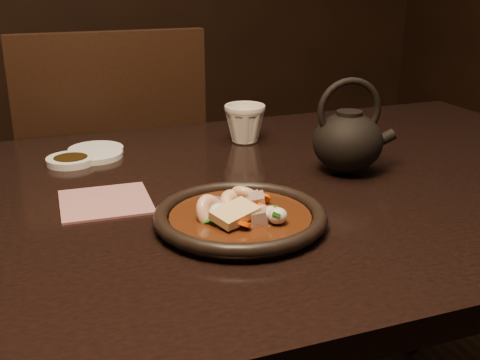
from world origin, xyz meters
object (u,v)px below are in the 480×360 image
object	(u,v)px
table	(226,230)
teapot	(348,139)
tea_cup	(245,122)
chair	(113,198)
plate	(240,218)

from	to	relation	value
table	teapot	size ratio (longest dim) A/B	9.29
tea_cup	teapot	world-z (taller)	teapot
table	chair	xyz separation A→B (m)	(-0.11, 0.60, -0.14)
table	plate	bearing A→B (deg)	-101.40
chair	teapot	size ratio (longest dim) A/B	5.65
plate	tea_cup	bearing A→B (deg)	67.81
tea_cup	plate	bearing A→B (deg)	-112.19
table	plate	world-z (taller)	plate
chair	tea_cup	bearing A→B (deg)	127.05
plate	teapot	xyz separation A→B (m)	(0.27, 0.15, 0.05)
table	tea_cup	size ratio (longest dim) A/B	18.16
chair	plate	world-z (taller)	chair
table	tea_cup	world-z (taller)	tea_cup
table	chair	distance (m)	0.63
tea_cup	table	bearing A→B (deg)	-117.81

